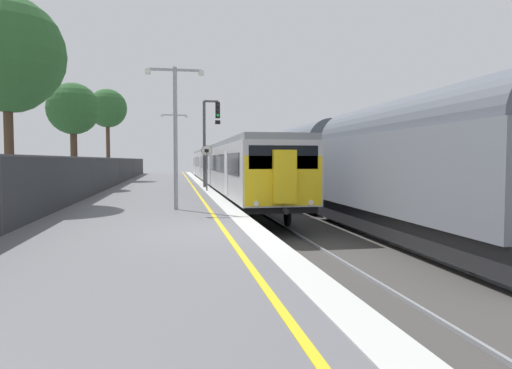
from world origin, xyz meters
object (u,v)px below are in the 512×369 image
Objects in this scene: platform_lamp_mid at (175,125)px; commuter_train_at_platform at (223,166)px; speed_limit_sign at (207,162)px; freight_train_adjacent_track at (338,163)px; platform_lamp_far at (174,142)px; signal_gantry at (208,133)px; background_tree_right at (7,58)px; background_tree_centre at (73,110)px; background_tree_left at (108,110)px.

commuter_train_at_platform is at bearing 79.04° from platform_lamp_mid.
speed_limit_sign is at bearing 79.64° from platform_lamp_mid.
freight_train_adjacent_track is at bearing -40.60° from speed_limit_sign.
platform_lamp_mid is 0.95× the size of platform_lamp_far.
background_tree_right is (-8.47, -9.77, 2.26)m from signal_gantry.
signal_gantry is 13.13m from background_tree_right.
signal_gantry is 0.86× the size of background_tree_centre.
freight_train_adjacent_track is at bearing -74.04° from commuter_train_at_platform.
commuter_train_at_platform is 11.61m from background_tree_centre.
background_tree_right reaches higher than platform_lamp_far.
background_tree_centre reaches higher than platform_lamp_mid.
commuter_train_at_platform is 18.92m from platform_lamp_mid.
background_tree_right is at bearing -123.05° from commuter_train_at_platform.
platform_lamp_far is 0.64× the size of background_tree_right.
background_tree_right reaches higher than freight_train_adjacent_track.
platform_lamp_mid is 14.27m from background_tree_centre.
background_tree_left is at bearing 123.14° from freight_train_adjacent_track.
platform_lamp_mid is 18.87m from platform_lamp_far.
platform_lamp_far is 0.82× the size of background_tree_centre.
background_tree_right is (-0.91, -21.28, -0.32)m from background_tree_left.
commuter_train_at_platform is at bearing 105.96° from freight_train_adjacent_track.
background_tree_centre is (-5.97, -6.02, 1.59)m from platform_lamp_far.
commuter_train_at_platform is 14.57m from freight_train_adjacent_track.
signal_gantry is at bearing 0.89° from background_tree_centre.
platform_lamp_mid is (-2.10, -12.97, -0.44)m from signal_gantry.
background_tree_right is (-9.96, -15.30, 4.39)m from commuter_train_at_platform.
freight_train_adjacent_track is 24.27m from background_tree_left.
background_tree_left is (-5.46, 5.61, 2.89)m from platform_lamp_far.
background_tree_centre is at bearing 87.58° from background_tree_right.
background_tree_right is (-13.96, -1.30, 4.08)m from freight_train_adjacent_track.
freight_train_adjacent_track is at bearing -31.63° from background_tree_centre.
background_tree_left is 0.96× the size of background_tree_right.
platform_lamp_far is (-3.58, 0.37, 1.81)m from commuter_train_at_platform.
platform_lamp_mid is 0.64× the size of background_tree_left.
platform_lamp_far is at bearing 174.16° from commuter_train_at_platform.
speed_limit_sign is 17.17m from background_tree_left.
signal_gantry is at bearing -105.07° from commuter_train_at_platform.
platform_lamp_far is 0.67× the size of background_tree_left.
background_tree_centre is at bearing -134.72° from platform_lamp_far.
commuter_train_at_platform is at bearing 56.95° from background_tree_right.
commuter_train_at_platform is 5.17× the size of background_tree_left.
background_tree_left is at bearing 102.57° from platform_lamp_mid.
background_tree_centre is (-7.71, 3.33, 3.05)m from speed_limit_sign.
background_tree_left reaches higher than commuter_train_at_platform.
background_tree_right reaches higher than commuter_train_at_platform.
speed_limit_sign is (-1.85, -8.99, 0.36)m from commuter_train_at_platform.
freight_train_adjacent_track is 8.93m from platform_lamp_mid.
platform_lamp_far reaches higher than platform_lamp_mid.
commuter_train_at_platform is at bearing 78.40° from speed_limit_sign.
background_tree_left reaches higher than signal_gantry.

